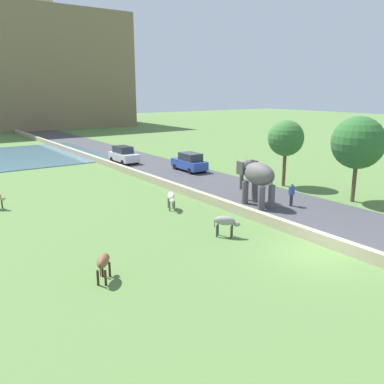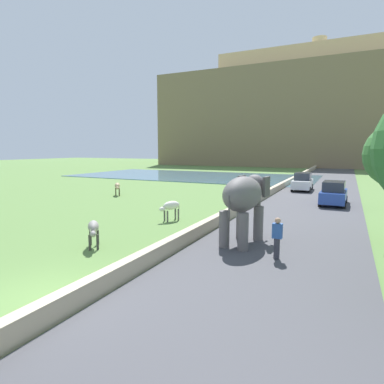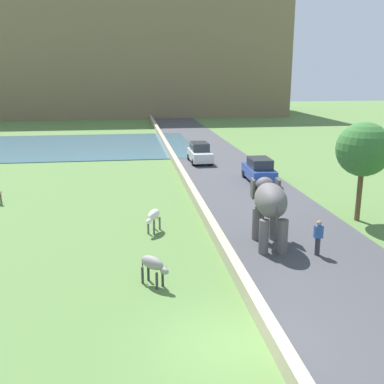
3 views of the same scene
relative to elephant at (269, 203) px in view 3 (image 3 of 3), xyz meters
name	(u,v)px [view 3 (image 3 of 3)]	position (x,y,z in m)	size (l,w,h in m)	color
ground_plane	(232,346)	(-3.45, -7.65, -2.04)	(220.00, 220.00, 0.00)	#567A3D
road_surface	(237,182)	(1.55, 12.35, -2.01)	(7.00, 120.00, 0.06)	#424247
barrier_wall	(190,187)	(-2.25, 10.35, -1.73)	(0.40, 110.00, 0.62)	tan
lake	(22,147)	(-17.45, 31.00, -2.00)	(36.00, 18.00, 0.08)	slate
hill_distant	(108,52)	(-9.45, 73.68, 9.41)	(64.00, 28.00, 22.89)	#7F6B4C
elephant	(269,203)	(0.00, 0.00, 0.00)	(1.67, 3.53, 2.99)	#605B5B
person_beside_elephant	(318,237)	(1.75, -1.57, -1.16)	(0.36, 0.22, 1.63)	#33333D
car_blue	(259,170)	(3.13, 12.24, -1.14)	(1.88, 4.05, 1.80)	#2D4CA8
car_white	(200,153)	(-0.02, 19.99, -1.14)	(1.84, 4.02, 1.80)	white
cow_grey	(153,265)	(-5.50, -3.38, -1.20)	(1.16, 1.27, 1.15)	gray
cow_white	(153,216)	(-5.14, 2.54, -1.20)	(0.91, 1.39, 1.15)	silver
tree_mid	(363,150)	(5.91, 2.87, 1.84)	(2.86, 2.86, 5.33)	brown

